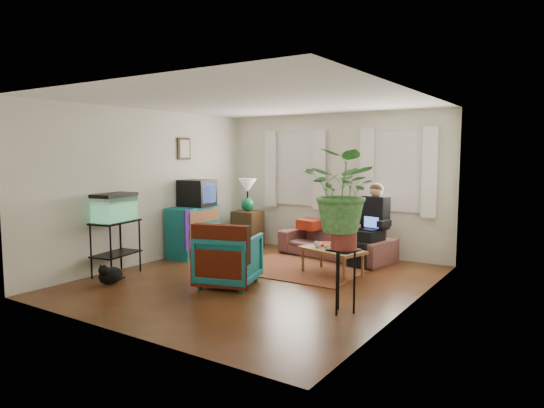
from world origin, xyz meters
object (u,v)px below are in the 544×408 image
Objects in this scene: dresser at (193,231)px; armchair at (229,257)px; sofa at (336,235)px; side_table at (248,229)px; aquarium_stand at (116,248)px; plant_stand at (343,281)px; coffee_table at (332,262)px.

armchair is (1.79, -1.21, -0.05)m from dresser.
armchair is at bearing -89.90° from sofa.
dresser reaches higher than armchair.
sofa is 2.50m from armchair.
aquarium_stand is (-0.35, -2.94, 0.06)m from side_table.
sofa reaches higher than armchair.
armchair is (1.45, -2.43, 0.04)m from side_table.
side_table is at bearing 141.33° from plant_stand.
coffee_table is (2.76, 0.10, -0.25)m from dresser.
dresser is at bearing -140.07° from sofa.
dresser is 1.20× the size of aquarium_stand.
sofa is at bearing 23.25° from dresser.
sofa is at bearing 41.94° from aquarium_stand.
sofa is at bearing 117.48° from plant_stand.
coffee_table is 1.80m from plant_stand.
side_table is 0.95× the size of plant_stand.
plant_stand is (3.33, -2.66, 0.02)m from side_table.
sofa is 2.59m from dresser.
armchair reaches higher than plant_stand.
aquarium_stand is 0.85× the size of coffee_table.
side_table is 2.96m from aquarium_stand.
aquarium_stand is at bearing -95.78° from dresser.
sofa reaches higher than coffee_table.
armchair is 0.82× the size of coffee_table.
coffee_table is (2.77, 1.82, -0.21)m from aquarium_stand.
dresser is (-2.27, -1.24, 0.04)m from sofa.
plant_stand reaches higher than side_table.
dresser reaches higher than sofa.
plant_stand is at bearing -6.15° from aquarium_stand.
armchair is at bearing -59.28° from side_table.
dresser reaches higher than plant_stand.
armchair is 1.06× the size of plant_stand.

